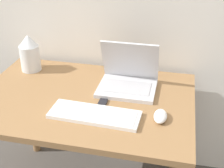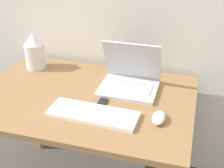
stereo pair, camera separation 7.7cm
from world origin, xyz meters
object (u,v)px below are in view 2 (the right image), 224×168
at_px(laptop, 130,79).
at_px(vase, 35,51).
at_px(mouse, 159,118).
at_px(mp3_player, 102,102).
at_px(keyboard, 93,114).

relative_size(laptop, vase, 1.38).
height_order(mouse, vase, vase).
height_order(laptop, vase, laptop).
bearing_deg(vase, mouse, -23.52).
distance_m(vase, mp3_player, 0.58).
bearing_deg(keyboard, mp3_player, 85.79).
height_order(keyboard, vase, vase).
distance_m(mouse, mp3_player, 0.29).
height_order(keyboard, mouse, mouse).
bearing_deg(laptop, keyboard, -108.39).
distance_m(keyboard, mouse, 0.30).
xyz_separation_m(laptop, keyboard, (-0.10, -0.30, -0.04)).
height_order(mouse, mp3_player, mouse).
relative_size(keyboard, mp3_player, 6.19).
xyz_separation_m(keyboard, mp3_player, (0.01, 0.11, -0.01)).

